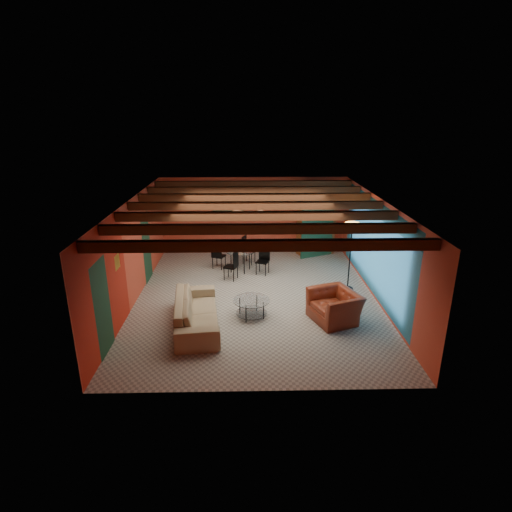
{
  "coord_description": "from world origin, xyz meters",
  "views": [
    {
      "loc": [
        -0.25,
        -10.32,
        4.85
      ],
      "look_at": [
        0.0,
        0.2,
        1.15
      ],
      "focal_mm": 28.98,
      "sensor_mm": 36.0,
      "label": 1
    }
  ],
  "objects_px": {
    "dining_table": "(240,257)",
    "sofa": "(197,312)",
    "armoire": "(316,225)",
    "potted_plant": "(318,188)",
    "floor_lamp": "(350,257)",
    "armchair": "(335,306)",
    "coffee_table": "(252,308)",
    "vase": "(240,240)"
  },
  "relations": [
    {
      "from": "armoire",
      "to": "dining_table",
      "type": "bearing_deg",
      "value": -171.31
    },
    {
      "from": "sofa",
      "to": "armoire",
      "type": "xyz_separation_m",
      "value": [
        3.65,
        5.22,
        0.71
      ]
    },
    {
      "from": "floor_lamp",
      "to": "vase",
      "type": "relative_size",
      "value": 9.62
    },
    {
      "from": "armchair",
      "to": "coffee_table",
      "type": "distance_m",
      "value": 2.03
    },
    {
      "from": "floor_lamp",
      "to": "armchair",
      "type": "bearing_deg",
      "value": -112.63
    },
    {
      "from": "armchair",
      "to": "armoire",
      "type": "distance_m",
      "value": 5.08
    },
    {
      "from": "dining_table",
      "to": "potted_plant",
      "type": "distance_m",
      "value": 3.66
    },
    {
      "from": "sofa",
      "to": "armchair",
      "type": "relative_size",
      "value": 2.17
    },
    {
      "from": "armoire",
      "to": "potted_plant",
      "type": "xyz_separation_m",
      "value": [
        0.0,
        0.0,
        1.31
      ]
    },
    {
      "from": "dining_table",
      "to": "sofa",
      "type": "bearing_deg",
      "value": -105.48
    },
    {
      "from": "armchair",
      "to": "vase",
      "type": "distance_m",
      "value": 4.15
    },
    {
      "from": "armoire",
      "to": "floor_lamp",
      "type": "distance_m",
      "value": 3.19
    },
    {
      "from": "sofa",
      "to": "coffee_table",
      "type": "height_order",
      "value": "sofa"
    },
    {
      "from": "sofa",
      "to": "floor_lamp",
      "type": "distance_m",
      "value": 4.63
    },
    {
      "from": "armoire",
      "to": "potted_plant",
      "type": "bearing_deg",
      "value": 0.0
    },
    {
      "from": "armoire",
      "to": "vase",
      "type": "bearing_deg",
      "value": -171.31
    },
    {
      "from": "armchair",
      "to": "floor_lamp",
      "type": "xyz_separation_m",
      "value": [
        0.78,
        1.86,
        0.62
      ]
    },
    {
      "from": "sofa",
      "to": "coffee_table",
      "type": "xyz_separation_m",
      "value": [
        1.3,
        0.44,
        -0.13
      ]
    },
    {
      "from": "armoire",
      "to": "potted_plant",
      "type": "height_order",
      "value": "potted_plant"
    },
    {
      "from": "vase",
      "to": "sofa",
      "type": "bearing_deg",
      "value": -105.48
    },
    {
      "from": "armchair",
      "to": "armoire",
      "type": "bearing_deg",
      "value": 155.36
    },
    {
      "from": "dining_table",
      "to": "vase",
      "type": "height_order",
      "value": "vase"
    },
    {
      "from": "armchair",
      "to": "dining_table",
      "type": "relative_size",
      "value": 0.63
    },
    {
      "from": "dining_table",
      "to": "armoire",
      "type": "height_order",
      "value": "armoire"
    },
    {
      "from": "coffee_table",
      "to": "dining_table",
      "type": "xyz_separation_m",
      "value": [
        -0.31,
        3.14,
        0.24
      ]
    },
    {
      "from": "armchair",
      "to": "vase",
      "type": "height_order",
      "value": "vase"
    },
    {
      "from": "armchair",
      "to": "armoire",
      "type": "xyz_separation_m",
      "value": [
        0.33,
        5.02,
        0.7
      ]
    },
    {
      "from": "sofa",
      "to": "potted_plant",
      "type": "height_order",
      "value": "potted_plant"
    },
    {
      "from": "dining_table",
      "to": "armchair",
      "type": "bearing_deg",
      "value": -55.36
    },
    {
      "from": "sofa",
      "to": "coffee_table",
      "type": "relative_size",
      "value": 2.74
    },
    {
      "from": "armoire",
      "to": "vase",
      "type": "relative_size",
      "value": 10.43
    },
    {
      "from": "floor_lamp",
      "to": "potted_plant",
      "type": "relative_size",
      "value": 4.07
    },
    {
      "from": "floor_lamp",
      "to": "armoire",
      "type": "bearing_deg",
      "value": 98.12
    },
    {
      "from": "armoire",
      "to": "potted_plant",
      "type": "distance_m",
      "value": 1.31
    },
    {
      "from": "potted_plant",
      "to": "vase",
      "type": "bearing_deg",
      "value": -148.23
    },
    {
      "from": "coffee_table",
      "to": "potted_plant",
      "type": "xyz_separation_m",
      "value": [
        2.34,
        4.78,
        2.15
      ]
    },
    {
      "from": "sofa",
      "to": "armoire",
      "type": "relative_size",
      "value": 1.16
    },
    {
      "from": "coffee_table",
      "to": "floor_lamp",
      "type": "bearing_deg",
      "value": 30.31
    },
    {
      "from": "armchair",
      "to": "floor_lamp",
      "type": "height_order",
      "value": "floor_lamp"
    },
    {
      "from": "armchair",
      "to": "potted_plant",
      "type": "relative_size",
      "value": 2.36
    },
    {
      "from": "floor_lamp",
      "to": "vase",
      "type": "height_order",
      "value": "floor_lamp"
    },
    {
      "from": "vase",
      "to": "coffee_table",
      "type": "bearing_deg",
      "value": -84.28
    }
  ]
}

